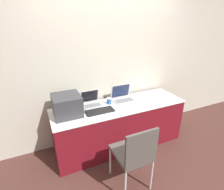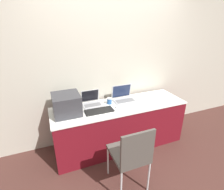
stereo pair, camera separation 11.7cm
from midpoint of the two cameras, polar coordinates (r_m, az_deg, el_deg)
name	(u,v)px [view 1 (the left image)]	position (r m, az deg, el deg)	size (l,w,h in m)	color
ground_plane	(128,155)	(2.96, 3.99, -18.94)	(14.00, 14.00, 0.00)	#472823
wall_back	(109,65)	(2.93, -2.10, 9.70)	(8.00, 0.05, 2.60)	#B7B2A3
table	(119,125)	(2.95, 1.29, -9.82)	(2.13, 0.64, 0.75)	maroon
printer	(67,104)	(2.52, -15.82, -3.01)	(0.37, 0.39, 0.29)	#333338
laptop_left	(91,102)	(2.76, -7.92, -2.31)	(0.29, 0.27, 0.22)	#B7B7BC
laptop_right	(123,97)	(2.91, 2.45, -0.66)	(0.35, 0.29, 0.25)	#B7B7BC
external_keyboard	(100,111)	(2.57, -5.30, -5.27)	(0.42, 0.17, 0.02)	black
coffee_cup	(109,101)	(2.78, -2.15, -1.96)	(0.08, 0.08, 0.10)	#285699
mouse	(117,107)	(2.67, 0.53, -3.85)	(0.06, 0.04, 0.04)	silver
chair	(134,153)	(2.18, 5.73, -18.22)	(0.40, 0.47, 0.92)	#4C4742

